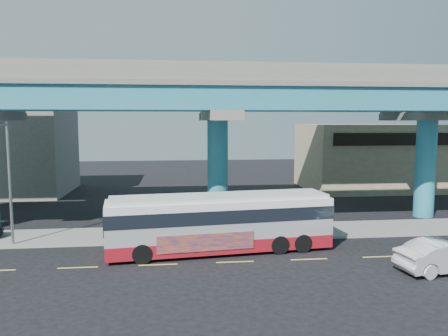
{
  "coord_description": "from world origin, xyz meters",
  "views": [
    {
      "loc": [
        -3.03,
        -22.3,
        7.36
      ],
      "look_at": [
        -0.1,
        4.0,
        4.5
      ],
      "focal_mm": 35.0,
      "sensor_mm": 36.0,
      "label": 1
    }
  ],
  "objects": [
    {
      "name": "ground",
      "position": [
        0.0,
        0.0,
        0.0
      ],
      "size": [
        120.0,
        120.0,
        0.0
      ],
      "primitive_type": "plane",
      "color": "black",
      "rests_on": "ground"
    },
    {
      "name": "stop_sign",
      "position": [
        3.91,
        4.18,
        2.17
      ],
      "size": [
        0.69,
        0.52,
        2.78
      ],
      "rotation": [
        0.0,
        0.0,
        0.25
      ],
      "color": "gray",
      "rests_on": "sidewalk"
    },
    {
      "name": "street_lamp",
      "position": [
        -12.62,
        3.46,
        4.86
      ],
      "size": [
        0.5,
        2.37,
        7.19
      ],
      "color": "gray",
      "rests_on": "sidewalk"
    },
    {
      "name": "transit_bus",
      "position": [
        -0.57,
        1.65,
        1.77
      ],
      "size": [
        12.82,
        4.12,
        3.24
      ],
      "rotation": [
        0.0,
        0.0,
        0.11
      ],
      "color": "maroon",
      "rests_on": "ground"
    },
    {
      "name": "sidewalk",
      "position": [
        0.0,
        5.5,
        0.07
      ],
      "size": [
        70.0,
        4.0,
        0.15
      ],
      "primitive_type": "cube",
      "color": "gray",
      "rests_on": "ground"
    },
    {
      "name": "viaduct",
      "position": [
        -0.0,
        9.11,
        9.14
      ],
      "size": [
        52.0,
        12.4,
        11.7
      ],
      "color": "teal",
      "rests_on": "ground"
    },
    {
      "name": "sedan",
      "position": [
        10.02,
        -2.91,
        0.8
      ],
      "size": [
        3.09,
        5.34,
        1.6
      ],
      "primitive_type": "imported",
      "rotation": [
        0.0,
        0.0,
        1.72
      ],
      "color": "silver",
      "rests_on": "ground"
    },
    {
      "name": "building_beige",
      "position": [
        18.0,
        22.98,
        3.51
      ],
      "size": [
        14.0,
        10.23,
        7.0
      ],
      "color": "tan",
      "rests_on": "ground"
    },
    {
      "name": "lane_markings",
      "position": [
        -0.0,
        -0.3,
        0.01
      ],
      "size": [
        58.0,
        0.12,
        0.01
      ],
      "color": "#D8C64C",
      "rests_on": "ground"
    },
    {
      "name": "building_concrete",
      "position": [
        -20.0,
        24.0,
        4.5
      ],
      "size": [
        12.0,
        10.0,
        9.0
      ],
      "primitive_type": "cube",
      "color": "gray",
      "rests_on": "ground"
    }
  ]
}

